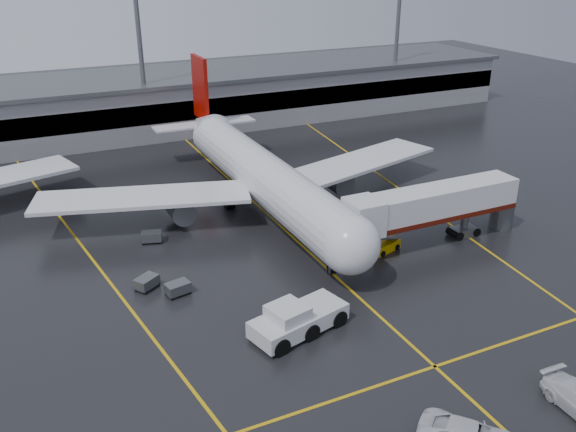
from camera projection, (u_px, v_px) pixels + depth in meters
name	position (u px, v px, depth m)	size (l,w,h in m)	color
ground	(297.00, 242.00, 60.80)	(220.00, 220.00, 0.00)	black
apron_line_centre	(297.00, 241.00, 60.80)	(0.25, 90.00, 0.02)	gold
apron_line_stop	(435.00, 367.00, 42.63)	(60.00, 0.25, 0.02)	gold
apron_line_left	(77.00, 239.00, 61.23)	(0.25, 70.00, 0.02)	gold
apron_line_right	(391.00, 183.00, 76.10)	(0.25, 70.00, 0.02)	gold
terminal	(168.00, 100.00, 98.65)	(122.00, 19.00, 8.60)	gray
light_mast_mid	(140.00, 43.00, 87.67)	(3.00, 1.20, 25.45)	#595B60
light_mast_right	(398.00, 27.00, 105.28)	(3.00, 1.20, 25.45)	#595B60
main_airliner	(259.00, 173.00, 67.11)	(48.80, 45.60, 14.10)	silver
jet_bridge	(434.00, 207.00, 58.90)	(19.90, 3.40, 6.05)	silver
pushback_tractor	(297.00, 320.00, 46.00)	(8.30, 5.00, 2.78)	silver
belt_loader	(385.00, 246.00, 58.77)	(3.42, 2.19, 2.01)	#C49503
baggage_cart_a	(178.00, 288.00, 51.29)	(2.22, 1.68, 1.12)	#595B60
baggage_cart_b	(147.00, 282.00, 52.20)	(2.38, 2.20, 1.12)	#595B60
baggage_cart_c	(152.00, 236.00, 60.46)	(2.29, 1.82, 1.12)	#595B60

